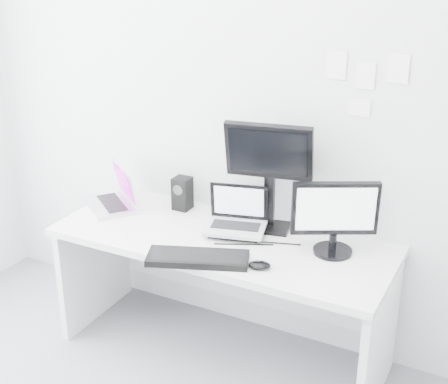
% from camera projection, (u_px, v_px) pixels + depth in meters
% --- Properties ---
extents(back_wall, '(3.60, 0.00, 3.60)m').
position_uv_depth(back_wall, '(252.00, 107.00, 3.43)').
color(back_wall, silver).
rests_on(back_wall, ground).
extents(desk, '(1.80, 0.70, 0.73)m').
position_uv_depth(desk, '(222.00, 297.00, 3.52)').
color(desk, silver).
rests_on(desk, ground).
extents(macbook, '(0.42, 0.41, 0.25)m').
position_uv_depth(macbook, '(108.00, 187.00, 3.70)').
color(macbook, silver).
rests_on(macbook, desk).
extents(speaker, '(0.13, 0.13, 0.19)m').
position_uv_depth(speaker, '(182.00, 193.00, 3.69)').
color(speaker, black).
rests_on(speaker, desk).
extents(dell_laptop, '(0.36, 0.32, 0.26)m').
position_uv_depth(dell_laptop, '(235.00, 212.00, 3.37)').
color(dell_laptop, '#B4B7BB').
rests_on(dell_laptop, desk).
extents(rear_monitor, '(0.48, 0.25, 0.62)m').
position_uv_depth(rear_monitor, '(269.00, 175.00, 3.36)').
color(rear_monitor, black).
rests_on(rear_monitor, desk).
extents(samsung_monitor, '(0.47, 0.37, 0.39)m').
position_uv_depth(samsung_monitor, '(335.00, 217.00, 3.15)').
color(samsung_monitor, black).
rests_on(samsung_monitor, desk).
extents(keyboard, '(0.53, 0.34, 0.03)m').
position_uv_depth(keyboard, '(198.00, 258.00, 3.14)').
color(keyboard, black).
rests_on(keyboard, desk).
extents(mouse, '(0.12, 0.10, 0.04)m').
position_uv_depth(mouse, '(260.00, 265.00, 3.07)').
color(mouse, black).
rests_on(mouse, desk).
extents(wall_note_0, '(0.10, 0.00, 0.14)m').
position_uv_depth(wall_note_0, '(336.00, 65.00, 3.13)').
color(wall_note_0, white).
rests_on(wall_note_0, back_wall).
extents(wall_note_1, '(0.09, 0.00, 0.13)m').
position_uv_depth(wall_note_1, '(366.00, 76.00, 3.08)').
color(wall_note_1, white).
rests_on(wall_note_1, back_wall).
extents(wall_note_2, '(0.10, 0.00, 0.14)m').
position_uv_depth(wall_note_2, '(398.00, 68.00, 3.00)').
color(wall_note_2, white).
rests_on(wall_note_2, back_wall).
extents(wall_note_3, '(0.11, 0.00, 0.08)m').
position_uv_depth(wall_note_3, '(359.00, 108.00, 3.15)').
color(wall_note_3, white).
rests_on(wall_note_3, back_wall).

